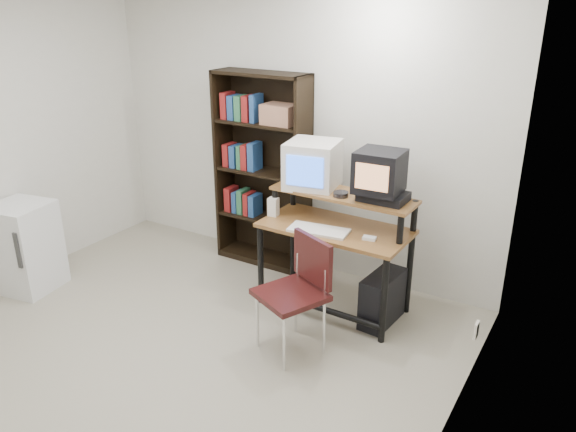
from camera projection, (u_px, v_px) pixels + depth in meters
The scene contains 17 objects.
floor at pixel (151, 363), 4.04m from camera, with size 4.00×4.00×0.01m, color #A09984.
back_wall at pixel (293, 131), 5.15m from camera, with size 4.00×0.01×2.60m, color beige.
right_wall at pixel (444, 265), 2.60m from camera, with size 0.01×4.00×2.60m, color beige.
computer_desk at pixel (336, 231), 4.53m from camera, with size 1.20×0.62×0.98m.
crt_monitor at pixel (313, 165), 4.61m from camera, with size 0.48×0.48×0.39m.
vcr at pixel (383, 197), 4.33m from camera, with size 0.36×0.26×0.08m, color black.
crt_tv at pixel (380, 172), 4.27m from camera, with size 0.36×0.36×0.32m.
cd_spindle at pixel (341, 195), 4.42m from camera, with size 0.12×0.12×0.05m, color #26262B.
keyboard at pixel (319, 231), 4.40m from camera, with size 0.47×0.21×0.04m, color silver.
mousepad at pixel (366, 241), 4.26m from camera, with size 0.22×0.18×0.01m, color black.
mouse at pixel (369, 239), 4.25m from camera, with size 0.10×0.06×0.03m, color white.
desk_speaker at pixel (273, 208), 4.70m from camera, with size 0.08×0.07×0.17m, color silver.
pc_tower at pixel (382, 299), 4.47m from camera, with size 0.20×0.45×0.42m, color black.
school_chair at pixel (299, 283), 4.03m from camera, with size 0.57×0.57×0.87m.
bookshelf at pixel (263, 169), 5.29m from camera, with size 0.92×0.31×1.84m.
mini_fridge at pixel (25, 247), 4.94m from camera, with size 0.54×0.54×0.80m.
wall_outlet at pixel (476, 330), 3.89m from camera, with size 0.02×0.08×0.12m, color beige.
Camera 1 is at (2.59, -2.37, 2.46)m, focal length 35.00 mm.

